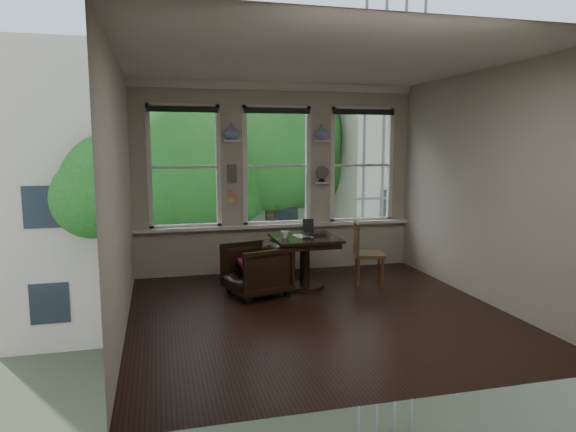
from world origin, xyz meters
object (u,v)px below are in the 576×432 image
object	(u,v)px
table	(305,262)
armchair_left	(256,269)
side_chair_right	(369,254)
laptop	(317,235)
mug	(285,235)

from	to	relation	value
table	armchair_left	bearing A→B (deg)	-167.59
side_chair_right	laptop	size ratio (longest dim) A/B	2.56
table	side_chair_right	size ratio (longest dim) A/B	0.98
laptop	armchair_left	bearing A→B (deg)	-174.00
armchair_left	mug	bearing A→B (deg)	87.89
armchair_left	side_chair_right	bearing A→B (deg)	76.74
table	laptop	distance (m)	0.42
mug	armchair_left	bearing A→B (deg)	-165.19
armchair_left	side_chair_right	distance (m)	1.70
table	armchair_left	xyz separation A→B (m)	(-0.73, -0.16, -0.02)
mug	laptop	bearing A→B (deg)	2.41
laptop	side_chair_right	bearing A→B (deg)	-4.07
side_chair_right	mug	distance (m)	1.32
laptop	table	bearing A→B (deg)	167.78
table	armchair_left	size ratio (longest dim) A/B	1.15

